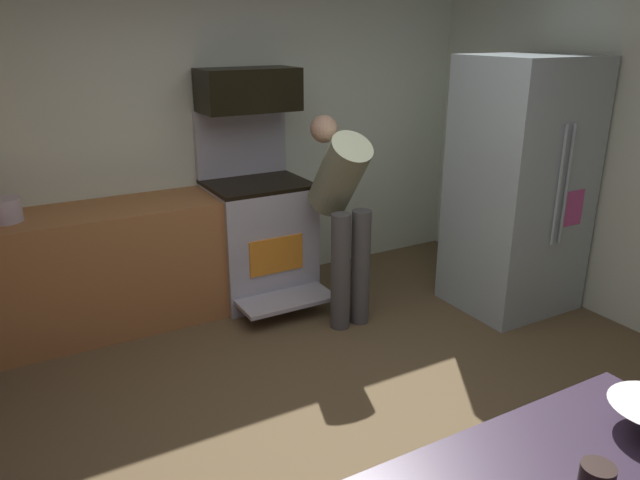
{
  "coord_description": "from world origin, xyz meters",
  "views": [
    {
      "loc": [
        -1.44,
        -2.25,
        2.09
      ],
      "look_at": [
        -0.0,
        0.3,
        1.05
      ],
      "focal_mm": 33.84,
      "sensor_mm": 36.0,
      "label": 1
    }
  ],
  "objects_px": {
    "oven_range": "(259,236)",
    "refrigerator": "(519,187)",
    "person_cook": "(342,206)",
    "stock_pot": "(3,210)",
    "microwave": "(248,90)"
  },
  "relations": [
    {
      "from": "microwave",
      "to": "refrigerator",
      "type": "bearing_deg",
      "value": -35.91
    },
    {
      "from": "microwave",
      "to": "stock_pot",
      "type": "relative_size",
      "value": 3.2
    },
    {
      "from": "stock_pot",
      "to": "refrigerator",
      "type": "bearing_deg",
      "value": -18.15
    },
    {
      "from": "microwave",
      "to": "oven_range",
      "type": "bearing_deg",
      "value": -90.0
    },
    {
      "from": "person_cook",
      "to": "stock_pot",
      "type": "xyz_separation_m",
      "value": [
        -2.12,
        0.71,
        0.09
      ]
    },
    {
      "from": "oven_range",
      "to": "microwave",
      "type": "bearing_deg",
      "value": 90.0
    },
    {
      "from": "oven_range",
      "to": "stock_pot",
      "type": "distance_m",
      "value": 1.83
    },
    {
      "from": "microwave",
      "to": "refrigerator",
      "type": "relative_size",
      "value": 0.39
    },
    {
      "from": "oven_range",
      "to": "refrigerator",
      "type": "bearing_deg",
      "value": -33.73
    },
    {
      "from": "refrigerator",
      "to": "stock_pot",
      "type": "distance_m",
      "value": 3.61
    },
    {
      "from": "oven_range",
      "to": "refrigerator",
      "type": "height_order",
      "value": "refrigerator"
    },
    {
      "from": "microwave",
      "to": "stock_pot",
      "type": "xyz_separation_m",
      "value": [
        -1.76,
        -0.08,
        -0.66
      ]
    },
    {
      "from": "person_cook",
      "to": "refrigerator",
      "type": "bearing_deg",
      "value": -17.75
    },
    {
      "from": "refrigerator",
      "to": "stock_pot",
      "type": "relative_size",
      "value": 8.24
    },
    {
      "from": "refrigerator",
      "to": "person_cook",
      "type": "height_order",
      "value": "refrigerator"
    }
  ]
}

